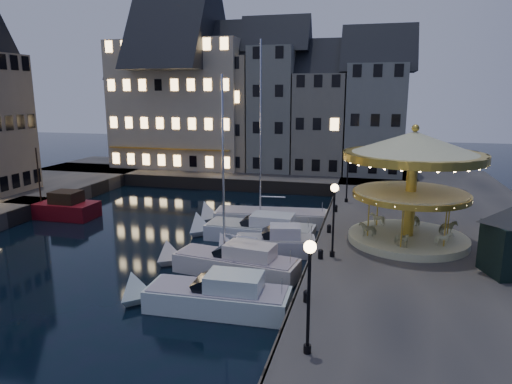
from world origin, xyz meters
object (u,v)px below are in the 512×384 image
(motorboat_e, at_px, (255,231))
(motorboat_f, at_px, (264,218))
(streetlamp_b, at_px, (334,210))
(bollard_c, at_px, (329,228))
(motorboat_d, at_px, (269,245))
(red_fishing_boat, at_px, (54,209))
(carousel, at_px, (413,166))
(streetlamp_c, at_px, (348,170))
(streetlamp_a, at_px, (309,281))
(bollard_a, at_px, (307,295))
(bollard_d, at_px, (336,208))
(motorboat_b, at_px, (210,297))
(motorboat_c, at_px, (230,263))
(bollard_b, at_px, (321,254))

(motorboat_e, distance_m, motorboat_f, 3.95)
(streetlamp_b, xyz_separation_m, bollard_c, (-0.60, 4.50, -2.41))
(motorboat_d, relative_size, red_fishing_boat, 0.80)
(bollard_c, distance_m, motorboat_e, 5.59)
(bollard_c, height_order, motorboat_f, motorboat_f)
(motorboat_d, distance_m, carousel, 10.19)
(streetlamp_c, bearing_deg, streetlamp_a, -90.00)
(streetlamp_a, xyz_separation_m, bollard_a, (-0.60, 4.00, -2.41))
(streetlamp_a, bearing_deg, red_fishing_boat, 143.98)
(bollard_a, height_order, bollard_c, same)
(carousel, bearing_deg, bollard_d, 127.92)
(bollard_a, bearing_deg, streetlamp_c, 88.24)
(motorboat_b, bearing_deg, motorboat_c, 95.33)
(bollard_b, distance_m, motorboat_d, 5.19)
(streetlamp_b, height_order, motorboat_b, streetlamp_b)
(motorboat_c, relative_size, motorboat_d, 1.77)
(bollard_d, xyz_separation_m, motorboat_f, (-5.61, -0.35, -1.07))
(streetlamp_a, height_order, motorboat_c, motorboat_c)
(motorboat_b, height_order, motorboat_f, motorboat_f)
(motorboat_f, distance_m, carousel, 13.24)
(motorboat_b, bearing_deg, carousel, 43.16)
(streetlamp_c, bearing_deg, carousel, -66.33)
(bollard_a, height_order, motorboat_f, motorboat_f)
(streetlamp_c, xyz_separation_m, bollard_d, (-0.60, -3.50, -2.41))
(bollard_a, distance_m, bollard_b, 5.50)
(bollard_b, bearing_deg, motorboat_d, 136.83)
(bollard_c, bearing_deg, red_fishing_boat, 172.79)
(streetlamp_a, relative_size, bollard_c, 7.32)
(streetlamp_c, distance_m, motorboat_e, 10.39)
(streetlamp_a, relative_size, motorboat_e, 0.48)
(motorboat_d, bearing_deg, streetlamp_a, -71.60)
(motorboat_b, bearing_deg, red_fishing_boat, 145.56)
(motorboat_f, relative_size, red_fishing_boat, 1.70)
(bollard_c, relative_size, motorboat_e, 0.07)
(streetlamp_c, relative_size, motorboat_f, 0.31)
(motorboat_e, bearing_deg, streetlamp_c, 52.54)
(streetlamp_a, relative_size, carousel, 0.51)
(carousel, bearing_deg, streetlamp_a, -107.30)
(motorboat_f, bearing_deg, motorboat_c, -87.78)
(motorboat_c, bearing_deg, carousel, 24.15)
(bollard_a, bearing_deg, motorboat_f, 109.72)
(motorboat_c, relative_size, red_fishing_boat, 1.42)
(bollard_d, xyz_separation_m, carousel, (4.88, -6.26, 4.44))
(streetlamp_a, distance_m, bollard_a, 4.71)
(streetlamp_b, distance_m, motorboat_d, 6.25)
(bollard_a, xyz_separation_m, motorboat_e, (-5.38, 11.70, -0.96))
(bollard_a, distance_m, motorboat_c, 7.43)
(bollard_c, distance_m, motorboat_b, 10.96)
(motorboat_d, distance_m, red_fishing_boat, 20.20)
(motorboat_d, relative_size, motorboat_e, 0.72)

